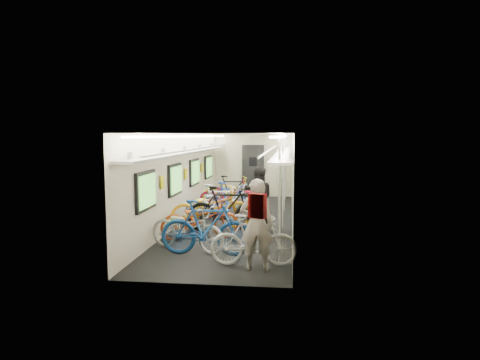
% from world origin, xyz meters
% --- Properties ---
extents(train_car_shell, '(10.00, 10.00, 10.00)m').
position_xyz_m(train_car_shell, '(-0.36, 0.71, 1.66)').
color(train_car_shell, black).
rests_on(train_car_shell, ground).
extents(bicycle_0, '(1.90, 1.28, 0.94)m').
position_xyz_m(bicycle_0, '(-0.65, -3.08, 0.47)').
color(bicycle_0, '#A09FA4').
rests_on(bicycle_0, ground).
extents(bicycle_1, '(1.86, 0.56, 1.11)m').
position_xyz_m(bicycle_1, '(-0.19, -3.36, 0.55)').
color(bicycle_1, navy).
rests_on(bicycle_1, ground).
extents(bicycle_2, '(1.90, 1.20, 0.94)m').
position_xyz_m(bicycle_2, '(-0.58, -2.12, 0.47)').
color(bicycle_2, '#9E3511').
rests_on(bicycle_2, ground).
extents(bicycle_3, '(1.92, 0.67, 1.13)m').
position_xyz_m(bicycle_3, '(-0.13, -1.27, 0.57)').
color(bicycle_3, black).
rests_on(bicycle_3, ground).
extents(bicycle_4, '(2.19, 1.43, 1.09)m').
position_xyz_m(bicycle_4, '(-0.51, -1.09, 0.54)').
color(bicycle_4, '#EFA216').
rests_on(bicycle_4, ground).
extents(bicycle_5, '(1.80, 0.67, 1.06)m').
position_xyz_m(bicycle_5, '(-0.48, -0.20, 0.53)').
color(bicycle_5, silver).
rests_on(bicycle_5, ground).
extents(bicycle_6, '(2.20, 1.13, 1.10)m').
position_xyz_m(bicycle_6, '(-0.33, -0.56, 0.55)').
color(bicycle_6, '#A2A1A6').
rests_on(bicycle_6, ground).
extents(bicycle_7, '(1.81, 1.01, 1.05)m').
position_xyz_m(bicycle_7, '(-0.25, 0.41, 0.52)').
color(bicycle_7, '#1B39A2').
rests_on(bicycle_7, ground).
extents(bicycle_8, '(1.91, 0.90, 0.96)m').
position_xyz_m(bicycle_8, '(-0.52, 1.79, 0.48)').
color(bicycle_8, maroon).
rests_on(bicycle_8, ground).
extents(bicycle_9, '(1.81, 0.74, 1.06)m').
position_xyz_m(bicycle_9, '(-0.45, 2.30, 0.53)').
color(bicycle_9, black).
rests_on(bicycle_9, ground).
extents(bicycle_10, '(1.99, 1.13, 0.99)m').
position_xyz_m(bicycle_10, '(-0.56, 2.58, 0.49)').
color(bicycle_10, '#F2F417').
rests_on(bicycle_10, ground).
extents(bicycle_11, '(1.61, 0.53, 0.95)m').
position_xyz_m(bicycle_11, '(0.80, -3.95, 0.48)').
color(bicycle_11, silver).
rests_on(bicycle_11, ground).
extents(passenger_near, '(0.60, 0.40, 1.62)m').
position_xyz_m(passenger_near, '(0.87, -4.15, 0.81)').
color(passenger_near, gray).
rests_on(passenger_near, ground).
extents(passenger_mid, '(0.82, 0.67, 1.60)m').
position_xyz_m(passenger_mid, '(0.65, -0.89, 0.80)').
color(passenger_mid, black).
rests_on(passenger_mid, ground).
extents(backpack, '(0.29, 0.22, 0.38)m').
position_xyz_m(backpack, '(0.94, -4.96, 1.28)').
color(backpack, '#A11012').
rests_on(backpack, passenger_near).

